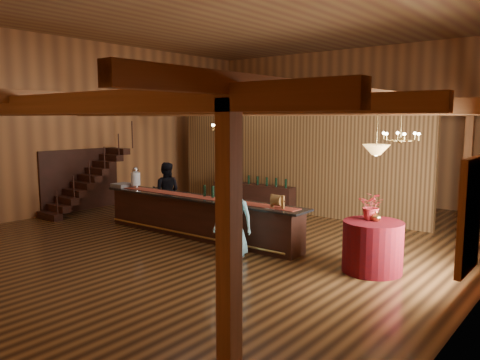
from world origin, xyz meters
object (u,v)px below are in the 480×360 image
Objects in this scene: beverage_dispenser at (136,178)px; pendant_lamp at (376,150)px; backbar_shelf at (253,197)px; guest at (233,218)px; raffle_drum at (277,200)px; floor_plant at (367,198)px; chandelier_right at (401,136)px; bartender at (233,202)px; chandelier_left at (226,127)px; round_table at (373,247)px; tasting_bar at (198,217)px; staff_second at (166,191)px.

beverage_dispenser is 0.67× the size of pendant_lamp.
guest is (2.92, -4.57, 0.45)m from backbar_shelf.
raffle_drum reaches higher than floor_plant.
chandelier_right reaches higher than guest.
bartender is 4.30m from floor_plant.
raffle_drum is 0.43× the size of chandelier_left.
chandelier_left is 0.89× the size of pendant_lamp.
round_table is 1.29× the size of pendant_lamp.
guest is (-2.67, -2.47, -1.75)m from chandelier_right.
guest is (1.80, -0.78, 0.35)m from tasting_bar.
beverage_dispenser is at bearing -178.56° from pendant_lamp.
beverage_dispenser reaches higher than raffle_drum.
guest is (1.25, -1.52, 0.00)m from bartender.
guest is at bearing -97.70° from floor_plant.
backbar_shelf is 3.70× the size of chandelier_right.
guest is 1.31× the size of floor_plant.
pendant_lamp is (6.98, 0.18, 1.09)m from beverage_dispenser.
chandelier_left is 5.01m from chandelier_right.
raffle_drum is 0.20× the size of bartender.
chandelier_right is (6.89, 1.69, 1.30)m from beverage_dispenser.
tasting_bar is 3.95m from backbar_shelf.
chandelier_left is 0.60× the size of floor_plant.
guest is at bearing -137.24° from chandelier_right.
bartender is at bearing 51.94° from tasting_bar.
chandelier_right is at bearing 93.29° from pendant_lamp.
beverage_dispenser is 7.07m from pendant_lamp.
floor_plant is at bearing 8.46° from backbar_shelf.
beverage_dispenser is at bearing 14.55° from bartender.
staff_second is at bearing 156.68° from tasting_bar.
floor_plant is (1.97, 3.81, -0.21)m from bartender.
round_table is 0.67× the size of guest.
staff_second is 0.99× the size of guest.
chandelier_left is at bearing -77.66° from backbar_shelf.
round_table is 6.72m from staff_second.
raffle_drum is 3.00m from chandelier_right.
round_table is 4.83m from floor_plant.
chandelier_left is 4.65m from floor_plant.
raffle_drum is 0.20× the size of staff_second.
chandelier_right is 0.46× the size of bartender.
chandelier_right is (5.01, -0.06, -0.13)m from chandelier_left.
backbar_shelf is at bearing 159.38° from chandelier_right.
round_table is at bearing -35.88° from backbar_shelf.
round_table is at bearing 172.62° from bartender.
chandelier_right is 4.03m from guest.
chandelier_left is (-5.10, 1.57, 2.24)m from round_table.
floor_plant is at bearing 42.61° from beverage_dispenser.
floor_plant is at bearing 124.22° from chandelier_right.
raffle_drum is at bearing -50.32° from backbar_shelf.
beverage_dispenser is 2.94m from chandelier_left.
floor_plant is at bearing 59.72° from tasting_bar.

